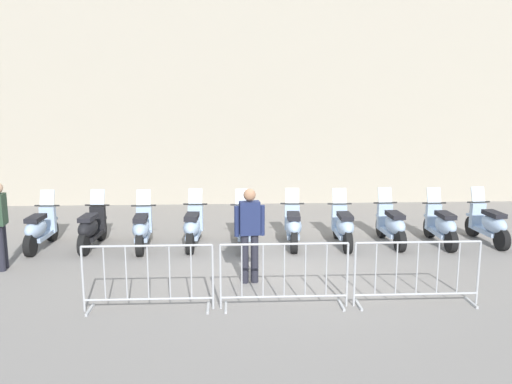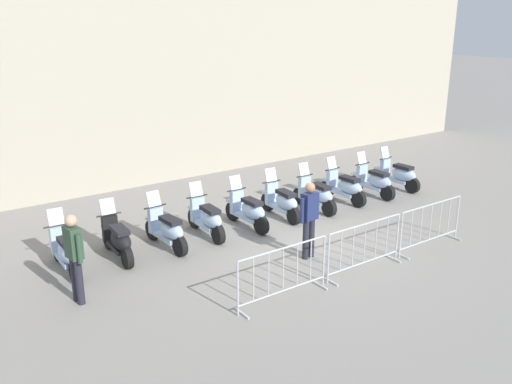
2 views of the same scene
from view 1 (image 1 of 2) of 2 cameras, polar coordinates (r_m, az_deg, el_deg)
name	(u,v)px [view 1 (image 1 of 2)]	position (r m, az deg, el deg)	size (l,w,h in m)	color
ground_plane	(275,272)	(10.09, 2.09, -8.82)	(120.00, 120.00, 0.00)	gray
motorcycle_0	(40,229)	(12.40, -22.76, -3.81)	(0.56, 1.72, 1.24)	black
motorcycle_1	(91,229)	(12.07, -17.72, -3.86)	(0.56, 1.72, 1.24)	black
motorcycle_2	(142,229)	(11.73, -12.46, -4.01)	(0.59, 1.72, 1.24)	black
motorcycle_3	(193,227)	(11.69, -6.96, -3.88)	(0.56, 1.72, 1.24)	black
motorcycle_4	(244,228)	(11.56, -1.39, -3.97)	(0.56, 1.73, 1.24)	black
motorcycle_5	(293,227)	(11.70, 4.10, -3.83)	(0.56, 1.72, 1.24)	black
motorcycle_6	(343,227)	(11.82, 9.60, -3.80)	(0.56, 1.72, 1.24)	black
motorcycle_7	(392,226)	(12.17, 14.76, -3.59)	(0.56, 1.73, 1.24)	black
motorcycle_8	(442,226)	(12.48, 19.80, -3.52)	(0.56, 1.72, 1.24)	black
motorcycle_9	(489,225)	(13.01, 24.31, -3.29)	(0.59, 1.72, 1.24)	black
barrier_segment_0	(148,278)	(8.37, -11.81, -9.30)	(2.05, 0.54, 1.07)	#B2B5B7
barrier_segment_1	(284,276)	(8.30, 3.13, -9.24)	(2.05, 0.54, 1.07)	#B2B5B7
barrier_segment_2	(417,274)	(8.78, 17.32, -8.62)	(2.05, 0.54, 1.07)	#B2B5B7
officer_near_row_end	(250,230)	(9.26, -0.71, -4.21)	(0.54, 0.28, 1.73)	#23232D
officer_mid_plaza	(0,221)	(11.12, -26.42, -2.85)	(0.28, 0.54, 1.73)	#23232D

